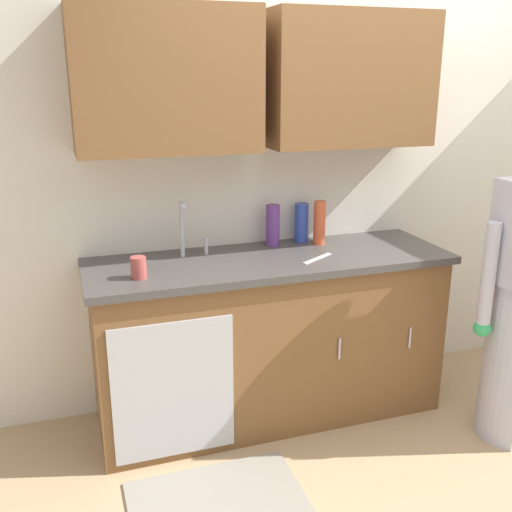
# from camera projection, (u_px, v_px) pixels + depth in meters

# --- Properties ---
(ground_plane) EXTENTS (9.00, 9.00, 0.00)m
(ground_plane) POSITION_uv_depth(u_px,v_px,m) (417.00, 463.00, 3.00)
(ground_plane) COLOR tan
(kitchen_wall_with_uppers) EXTENTS (4.80, 0.44, 2.70)m
(kitchen_wall_with_uppers) POSITION_uv_depth(u_px,v_px,m) (320.00, 147.00, 3.43)
(kitchen_wall_with_uppers) COLOR silver
(kitchen_wall_with_uppers) RESTS_ON ground
(counter_cabinet) EXTENTS (1.90, 0.62, 0.90)m
(counter_cabinet) POSITION_uv_depth(u_px,v_px,m) (268.00, 340.00, 3.33)
(counter_cabinet) COLOR brown
(counter_cabinet) RESTS_ON ground
(countertop) EXTENTS (1.96, 0.66, 0.04)m
(countertop) POSITION_uv_depth(u_px,v_px,m) (269.00, 260.00, 3.20)
(countertop) COLOR #474442
(countertop) RESTS_ON counter_cabinet
(sink) EXTENTS (0.50, 0.36, 0.35)m
(sink) POSITION_uv_depth(u_px,v_px,m) (196.00, 266.00, 3.08)
(sink) COLOR #B7BABF
(sink) RESTS_ON counter_cabinet
(floor_mat) EXTENTS (0.80, 0.50, 0.01)m
(floor_mat) POSITION_uv_depth(u_px,v_px,m) (217.00, 500.00, 2.73)
(floor_mat) COLOR gray
(floor_mat) RESTS_ON ground
(bottle_cleaner_spray) EXTENTS (0.07, 0.07, 0.25)m
(bottle_cleaner_spray) POSITION_uv_depth(u_px,v_px,m) (319.00, 223.00, 3.40)
(bottle_cleaner_spray) COLOR #E05933
(bottle_cleaner_spray) RESTS_ON countertop
(bottle_water_short) EXTENTS (0.08, 0.08, 0.23)m
(bottle_water_short) POSITION_uv_depth(u_px,v_px,m) (301.00, 223.00, 3.45)
(bottle_water_short) COLOR #334CB2
(bottle_water_short) RESTS_ON countertop
(bottle_dish_liquid) EXTENTS (0.08, 0.08, 0.24)m
(bottle_dish_liquid) POSITION_uv_depth(u_px,v_px,m) (273.00, 225.00, 3.37)
(bottle_dish_liquid) COLOR #66388C
(bottle_dish_liquid) RESTS_ON countertop
(cup_by_sink) EXTENTS (0.08, 0.08, 0.11)m
(cup_by_sink) POSITION_uv_depth(u_px,v_px,m) (139.00, 268.00, 2.84)
(cup_by_sink) COLOR #B24C47
(cup_by_sink) RESTS_ON countertop
(knife_on_counter) EXTENTS (0.22, 0.15, 0.01)m
(knife_on_counter) POSITION_uv_depth(u_px,v_px,m) (317.00, 258.00, 3.15)
(knife_on_counter) COLOR silver
(knife_on_counter) RESTS_ON countertop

